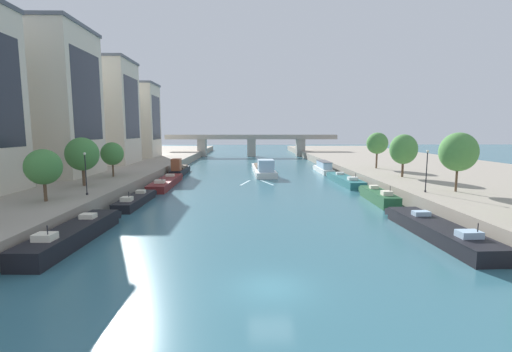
{
  "coord_description": "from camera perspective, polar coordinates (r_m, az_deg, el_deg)",
  "views": [
    {
      "loc": [
        -1.29,
        -18.85,
        8.72
      ],
      "look_at": [
        0.0,
        35.76,
        1.69
      ],
      "focal_mm": 24.97,
      "sensor_mm": 36.0,
      "label": 1
    }
  ],
  "objects": [
    {
      "name": "moored_boat_left_midway",
      "position": [
        58.12,
        -14.17,
        -0.97
      ],
      "size": [
        2.97,
        16.2,
        2.17
      ],
      "color": "maroon",
      "rests_on": "ground"
    },
    {
      "name": "lamppost_right_bank",
      "position": [
        43.68,
        25.66,
        0.99
      ],
      "size": [
        0.28,
        0.28,
        4.7
      ],
      "color": "black",
      "rests_on": "quay_right"
    },
    {
      "name": "tree_left_by_lamp",
      "position": [
        48.96,
        -26.07,
        3.17
      ],
      "size": [
        3.97,
        3.97,
        5.98
      ],
      "color": "brown",
      "rests_on": "quay_left"
    },
    {
      "name": "barge_midriver",
      "position": [
        72.49,
        1.2,
        1.17
      ],
      "size": [
        4.52,
        20.93,
        3.27
      ],
      "color": "silver",
      "rests_on": "ground"
    },
    {
      "name": "moored_boat_right_gap_after",
      "position": [
        75.77,
        10.75,
        1.35
      ],
      "size": [
        2.28,
        12.69,
        2.39
      ],
      "color": "silver",
      "rests_on": "ground"
    },
    {
      "name": "tree_right_third",
      "position": [
        68.07,
        18.85,
        4.98
      ],
      "size": [
        3.78,
        3.78,
        6.46
      ],
      "color": "brown",
      "rests_on": "quay_right"
    },
    {
      "name": "wake_behind_barge",
      "position": [
        59.47,
        0.0,
        -1.09
      ],
      "size": [
        5.6,
        5.98,
        0.03
      ],
      "color": "#A5D1DB",
      "rests_on": "ground"
    },
    {
      "name": "moored_boat_left_far",
      "position": [
        72.38,
        -12.12,
        1.03
      ],
      "size": [
        2.32,
        12.14,
        3.39
      ],
      "color": "black",
      "rests_on": "ground"
    },
    {
      "name": "building_left_tall",
      "position": [
        81.36,
        -24.32,
        9.34
      ],
      "size": [
        15.49,
        11.32,
        21.2
      ],
      "color": "beige",
      "rests_on": "quay_left"
    },
    {
      "name": "bridge_far",
      "position": [
        120.45,
        -0.74,
        5.35
      ],
      "size": [
        57.23,
        4.4,
        7.26
      ],
      "color": "#9E998E",
      "rests_on": "ground"
    },
    {
      "name": "moored_boat_left_downstream",
      "position": [
        44.55,
        -18.69,
        -3.66
      ],
      "size": [
        2.25,
        10.87,
        2.09
      ],
      "color": "black",
      "rests_on": "ground"
    },
    {
      "name": "lamppost_left_bank",
      "position": [
        41.84,
        -25.62,
        0.63
      ],
      "size": [
        0.28,
        0.28,
        4.55
      ],
      "color": "black",
      "rests_on": "quay_left"
    },
    {
      "name": "tree_left_third",
      "position": [
        56.93,
        -22.04,
        3.32
      ],
      "size": [
        3.27,
        3.27,
        5.1
      ],
      "color": "brown",
      "rests_on": "quay_left"
    },
    {
      "name": "tree_left_end_of_row",
      "position": [
        39.84,
        -30.91,
        1.25
      ],
      "size": [
        3.36,
        3.36,
        5.07
      ],
      "color": "brown",
      "rests_on": "quay_left"
    },
    {
      "name": "quay_left",
      "position": [
        81.4,
        -25.52,
        1.12
      ],
      "size": [
        36.0,
        170.0,
        1.87
      ],
      "primitive_type": "cube",
      "color": "gray",
      "rests_on": "ground"
    },
    {
      "name": "building_left_corner",
      "position": [
        97.92,
        -20.22,
        8.35
      ],
      "size": [
        16.35,
        9.89,
        18.7
      ],
      "color": "beige",
      "rests_on": "quay_left"
    },
    {
      "name": "tree_right_end_of_row",
      "position": [
        56.67,
        22.56,
        3.97
      ],
      "size": [
        3.95,
        3.95,
        6.28
      ],
      "color": "brown",
      "rests_on": "quay_right"
    },
    {
      "name": "moored_boat_right_lone",
      "position": [
        32.97,
        27.04,
        -7.7
      ],
      "size": [
        3.3,
        14.16,
        2.29
      ],
      "color": "black",
      "rests_on": "ground"
    },
    {
      "name": "moored_boat_right_upstream",
      "position": [
        46.23,
        18.98,
        -3.05
      ],
      "size": [
        2.4,
        10.45,
        2.46
      ],
      "color": "#235633",
      "rests_on": "ground"
    },
    {
      "name": "ground_plane",
      "position": [
        20.81,
        2.45,
        -17.45
      ],
      "size": [
        400.0,
        400.0,
        0.0
      ],
      "primitive_type": "plane",
      "color": "#336675"
    },
    {
      "name": "moored_boat_right_midway",
      "position": [
        60.75,
        14.0,
        -0.59
      ],
      "size": [
        2.85,
        14.97,
        2.22
      ],
      "color": "#23666B",
      "rests_on": "ground"
    },
    {
      "name": "quay_right",
      "position": [
        82.49,
        24.46,
        1.25
      ],
      "size": [
        36.0,
        170.0,
        1.87
      ],
      "primitive_type": "cube",
      "color": "gray",
      "rests_on": "ground"
    },
    {
      "name": "building_left_middle",
      "position": [
        63.35,
        -31.5,
        10.12
      ],
      "size": [
        15.11,
        12.29,
        22.19
      ],
      "color": "beige",
      "rests_on": "quay_left"
    },
    {
      "name": "tree_right_past_mid",
      "position": [
        45.61,
        29.68,
        3.37
      ],
      "size": [
        4.05,
        4.05,
        6.62
      ],
      "color": "brown",
      "rests_on": "quay_right"
    },
    {
      "name": "moored_boat_left_near",
      "position": [
        31.54,
        -27.18,
        -8.25
      ],
      "size": [
        2.89,
        13.18,
        2.43
      ],
      "color": "black",
      "rests_on": "ground"
    }
  ]
}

